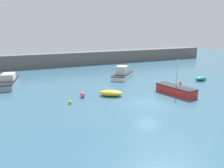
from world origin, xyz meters
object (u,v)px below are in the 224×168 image
motorboat_grey_hull (122,74)px  mooring_buoy_orange (181,82)px  cabin_cruiser_white (8,82)px  mooring_buoy_pink (83,95)px  fishing_dinghy_green (201,79)px  rowboat_white_midwater (111,93)px  sailboat_short_mast (176,90)px  mooring_buoy_yellow (70,102)px

motorboat_grey_hull → mooring_buoy_orange: size_ratio=12.87×
cabin_cruiser_white → mooring_buoy_pink: cabin_cruiser_white is taller
cabin_cruiser_white → fishing_dinghy_green: size_ratio=3.14×
cabin_cruiser_white → rowboat_white_midwater: size_ratio=2.09×
sailboat_short_mast → mooring_buoy_yellow: (-12.57, 1.79, -0.33)m
sailboat_short_mast → cabin_cruiser_white: 22.40m
sailboat_short_mast → mooring_buoy_yellow: 12.70m
motorboat_grey_hull → cabin_cruiser_white: bearing=126.5°
sailboat_short_mast → cabin_cruiser_white: sailboat_short_mast is taller
sailboat_short_mast → fishing_dinghy_green: sailboat_short_mast is taller
sailboat_short_mast → rowboat_white_midwater: sailboat_short_mast is taller
fishing_dinghy_green → mooring_buoy_pink: (-19.04, -0.66, -0.01)m
mooring_buoy_orange → motorboat_grey_hull: bearing=131.6°
sailboat_short_mast → mooring_buoy_orange: size_ratio=12.47×
rowboat_white_midwater → mooring_buoy_pink: 3.35m
cabin_cruiser_white → mooring_buoy_orange: bearing=78.8°
cabin_cruiser_white → mooring_buoy_yellow: size_ratio=17.09×
motorboat_grey_hull → sailboat_short_mast: sailboat_short_mast is taller
motorboat_grey_hull → mooring_buoy_pink: motorboat_grey_hull is taller
mooring_buoy_pink → mooring_buoy_orange: bearing=1.5°
cabin_cruiser_white → mooring_buoy_pink: (7.86, -9.12, -0.35)m
motorboat_grey_hull → mooring_buoy_yellow: (-10.70, -8.83, -0.46)m
motorboat_grey_hull → cabin_cruiser_white: size_ratio=0.87×
mooring_buoy_orange → mooring_buoy_yellow: bearing=-173.0°
mooring_buoy_orange → mooring_buoy_yellow: mooring_buoy_orange is taller
motorboat_grey_hull → rowboat_white_midwater: motorboat_grey_hull is taller
sailboat_short_mast → motorboat_grey_hull: bearing=-0.9°
motorboat_grey_hull → mooring_buoy_pink: 11.35m
motorboat_grey_hull → rowboat_white_midwater: (-5.56, -8.02, -0.30)m
fishing_dinghy_green → rowboat_white_midwater: bearing=12.0°
rowboat_white_midwater → mooring_buoy_orange: size_ratio=7.11×
mooring_buoy_yellow → mooring_buoy_pink: (1.90, 1.67, 0.11)m
sailboat_short_mast → mooring_buoy_yellow: size_ratio=14.36×
cabin_cruiser_white → fishing_dinghy_green: (26.90, -8.46, -0.34)m
motorboat_grey_hull → rowboat_white_midwater: 9.76m
motorboat_grey_hull → fishing_dinghy_green: bearing=-79.2°
mooring_buoy_orange → sailboat_short_mast: bearing=-137.1°
motorboat_grey_hull → mooring_buoy_pink: size_ratio=9.26×
fishing_dinghy_green → mooring_buoy_pink: 19.05m
cabin_cruiser_white → rowboat_white_midwater: bearing=58.0°
fishing_dinghy_green → mooring_buoy_yellow: 21.07m
mooring_buoy_orange → fishing_dinghy_green: bearing=3.8°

